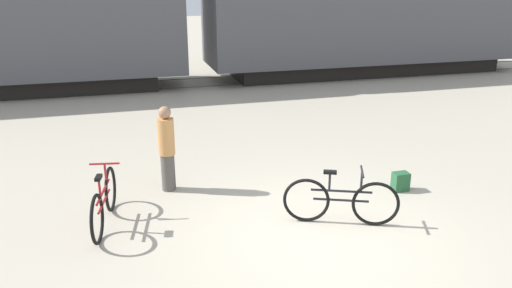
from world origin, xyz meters
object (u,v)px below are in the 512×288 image
at_px(bicycle_maroon, 104,202).
at_px(person_in_tan, 167,148).
at_px(bicycle_black, 341,201).
at_px(backpack, 400,182).

distance_m(bicycle_maroon, person_in_tan, 1.59).
height_order(bicycle_black, bicycle_maroon, bicycle_maroon).
height_order(bicycle_maroon, backpack, bicycle_maroon).
distance_m(bicycle_black, bicycle_maroon, 3.64).
bearing_deg(backpack, person_in_tan, 163.96).
bearing_deg(bicycle_black, bicycle_maroon, 165.17).
bearing_deg(bicycle_black, backpack, 28.69).
xyz_separation_m(bicycle_maroon, backpack, (5.10, -0.07, -0.22)).
xyz_separation_m(bicycle_black, bicycle_maroon, (-3.52, 0.93, 0.01)).
distance_m(bicycle_black, backpack, 1.81).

